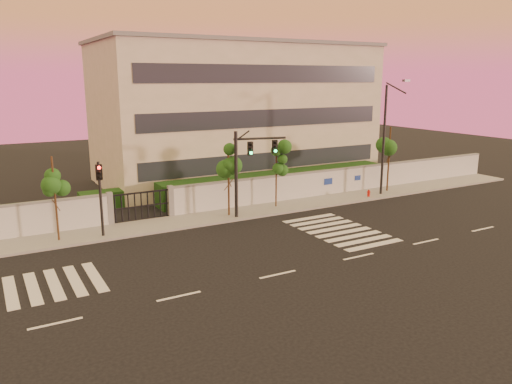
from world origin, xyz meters
The scene contains 14 objects.
ground centered at (0.00, 0.00, 0.00)m, with size 120.00×120.00×0.00m, color black.
sidewalk centered at (0.00, 10.50, 0.07)m, with size 60.00×3.00×0.15m, color gray.
perimeter_wall centered at (0.10, 12.00, 1.07)m, with size 60.00×0.36×2.20m.
hedge_row centered at (1.17, 14.74, 0.82)m, with size 41.00×4.25×1.80m.
institutional_building centered at (9.00, 21.99, 6.16)m, with size 24.40×12.40×12.25m.
road_markings centered at (-1.58, 3.76, 0.01)m, with size 57.00×7.62×0.02m.
street_tree_c centered at (-8.36, 10.21, 3.65)m, with size 1.35×1.07×4.97m.
street_tree_d centered at (2.47, 10.22, 3.66)m, with size 1.58×1.26×4.98m.
street_tree_e centered at (6.47, 10.69, 3.52)m, with size 1.31×1.04×4.79m.
street_tree_f centered at (17.11, 10.59, 3.96)m, with size 1.64×1.31×5.38m.
traffic_signal_main centered at (3.43, 9.58, 3.69)m, with size 3.66×0.97×5.84m.
traffic_signal_secondary centered at (-5.99, 9.78, 2.88)m, with size 0.35×0.34×4.54m.
streetlight_east centered at (15.84, 9.78, 4.90)m, with size 0.54×2.18×9.07m.
fire_hydrant centered at (14.35, 9.72, 0.34)m, with size 0.26×0.26×0.69m.
Camera 1 is at (-11.85, -18.98, 9.17)m, focal length 35.00 mm.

